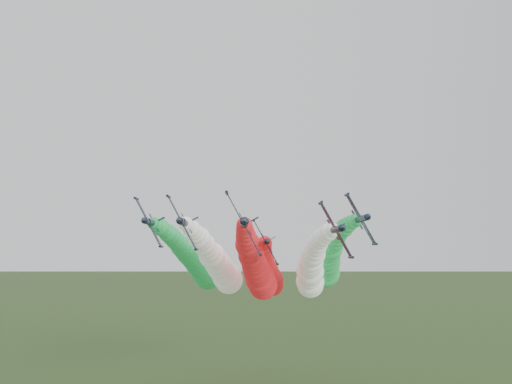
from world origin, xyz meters
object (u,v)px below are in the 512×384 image
at_px(jet_inner_right, 311,270).
at_px(jet_outer_right, 328,262).
at_px(jet_outer_left, 196,263).
at_px(jet_lead, 257,271).
at_px(jet_inner_left, 219,266).
at_px(jet_trail, 269,273).

relative_size(jet_inner_right, jet_outer_right, 1.00).
distance_m(jet_outer_left, jet_outer_right, 35.91).
bearing_deg(jet_inner_right, jet_lead, -150.61).
distance_m(jet_lead, jet_inner_left, 15.05).
distance_m(jet_inner_left, jet_outer_left, 10.33).
xyz_separation_m(jet_lead, jet_outer_left, (-16.36, 19.36, 1.29)).
distance_m(jet_inner_right, jet_trail, 22.62).
distance_m(jet_inner_left, jet_inner_right, 23.71).
bearing_deg(jet_trail, jet_inner_left, -129.49).
bearing_deg(jet_outer_left, jet_outer_right, -5.94).
bearing_deg(jet_outer_right, jet_outer_left, 174.06).
height_order(jet_lead, jet_outer_left, jet_outer_left).
relative_size(jet_lead, jet_trail, 1.01).
bearing_deg(jet_outer_left, jet_trail, 23.24).
bearing_deg(jet_inner_right, jet_inner_left, 170.72).
bearing_deg(jet_inner_left, jet_outer_right, 7.94).
distance_m(jet_lead, jet_outer_right, 24.95).
xyz_separation_m(jet_inner_left, jet_outer_right, (28.91, 4.03, 1.01)).
distance_m(jet_lead, jet_trail, 28.48).
distance_m(jet_inner_left, jet_trail, 21.56).
bearing_deg(jet_outer_left, jet_inner_right, -20.98).
xyz_separation_m(jet_lead, jet_trail, (4.05, 28.13, -1.86)).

